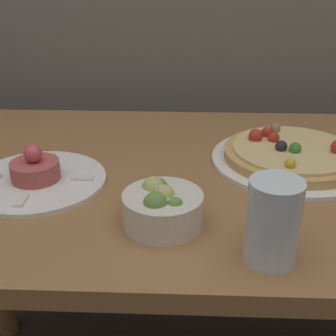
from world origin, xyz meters
TOP-DOWN VIEW (x-y plane):
  - dining_table at (0.00, 0.36)m, footprint 1.29×0.72m
  - pizza_plate at (0.20, 0.41)m, footprint 0.33×0.33m
  - tartare_plate at (-0.29, 0.30)m, footprint 0.26×0.26m
  - small_bowl at (-0.05, 0.17)m, footprint 0.13×0.13m
  - drinking_glass at (0.11, 0.08)m, footprint 0.08×0.08m

SIDE VIEW (x-z plane):
  - dining_table at x=0.00m, z-range 0.26..1.00m
  - tartare_plate at x=-0.29m, z-range 0.71..0.79m
  - pizza_plate at x=0.20m, z-range 0.73..0.79m
  - small_bowl at x=-0.05m, z-range 0.74..0.81m
  - drinking_glass at x=0.11m, z-range 0.74..0.86m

